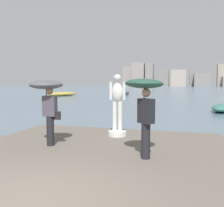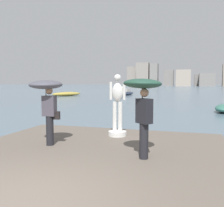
{
  "view_description": "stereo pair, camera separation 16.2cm",
  "coord_description": "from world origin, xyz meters",
  "px_view_note": "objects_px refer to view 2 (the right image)",
  "views": [
    {
      "loc": [
        2.32,
        -3.31,
        2.28
      ],
      "look_at": [
        0.0,
        4.94,
        1.55
      ],
      "focal_mm": 40.37,
      "sensor_mm": 36.0,
      "label": 1
    },
    {
      "loc": [
        2.48,
        -3.26,
        2.28
      ],
      "look_at": [
        0.0,
        4.94,
        1.55
      ],
      "focal_mm": 40.37,
      "sensor_mm": 36.0,
      "label": 2
    }
  ],
  "objects_px": {
    "boat_mid": "(67,94)",
    "boat_leftward": "(123,90)",
    "onlooker_left": "(47,94)",
    "onlooker_right": "(143,96)",
    "boat_far": "(127,93)",
    "statue_white_figure": "(117,110)"
  },
  "relations": [
    {
      "from": "statue_white_figure",
      "to": "boat_mid",
      "type": "distance_m",
      "value": 33.8
    },
    {
      "from": "boat_leftward",
      "to": "onlooker_left",
      "type": "bearing_deg",
      "value": -78.38
    },
    {
      "from": "statue_white_figure",
      "to": "boat_leftward",
      "type": "xyz_separation_m",
      "value": [
        -11.24,
        44.8,
        -0.81
      ]
    },
    {
      "from": "boat_leftward",
      "to": "onlooker_right",
      "type": "bearing_deg",
      "value": -75.1
    },
    {
      "from": "onlooker_left",
      "to": "boat_leftward",
      "type": "xyz_separation_m",
      "value": [
        -9.59,
        46.64,
        -1.44
      ]
    },
    {
      "from": "boat_leftward",
      "to": "boat_far",
      "type": "bearing_deg",
      "value": -71.97
    },
    {
      "from": "boat_far",
      "to": "boat_leftward",
      "type": "bearing_deg",
      "value": 108.03
    },
    {
      "from": "boat_mid",
      "to": "boat_leftward",
      "type": "xyz_separation_m",
      "value": [
        5.63,
        15.52,
        0.16
      ]
    },
    {
      "from": "boat_far",
      "to": "onlooker_right",
      "type": "bearing_deg",
      "value": -75.98
    },
    {
      "from": "onlooker_right",
      "to": "onlooker_left",
      "type": "bearing_deg",
      "value": 171.07
    },
    {
      "from": "boat_mid",
      "to": "boat_far",
      "type": "xyz_separation_m",
      "value": [
        8.96,
        5.29,
        0.07
      ]
    },
    {
      "from": "onlooker_left",
      "to": "boat_leftward",
      "type": "bearing_deg",
      "value": 101.62
    },
    {
      "from": "boat_mid",
      "to": "boat_leftward",
      "type": "relative_size",
      "value": 1.55
    },
    {
      "from": "onlooker_right",
      "to": "boat_mid",
      "type": "height_order",
      "value": "onlooker_right"
    },
    {
      "from": "statue_white_figure",
      "to": "boat_far",
      "type": "distance_m",
      "value": 35.48
    },
    {
      "from": "onlooker_left",
      "to": "boat_mid",
      "type": "xyz_separation_m",
      "value": [
        -15.22,
        31.11,
        -1.61
      ]
    },
    {
      "from": "boat_mid",
      "to": "boat_far",
      "type": "distance_m",
      "value": 10.41
    },
    {
      "from": "boat_mid",
      "to": "onlooker_right",
      "type": "bearing_deg",
      "value": -60.09
    },
    {
      "from": "onlooker_right",
      "to": "boat_far",
      "type": "distance_m",
      "value": 38.03
    },
    {
      "from": "onlooker_left",
      "to": "onlooker_right",
      "type": "xyz_separation_m",
      "value": [
        2.94,
        -0.46,
        0.0
      ]
    },
    {
      "from": "onlooker_left",
      "to": "boat_mid",
      "type": "height_order",
      "value": "onlooker_left"
    },
    {
      "from": "boat_far",
      "to": "onlooker_left",
      "type": "bearing_deg",
      "value": -80.24
    }
  ]
}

